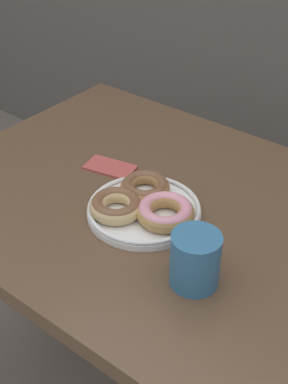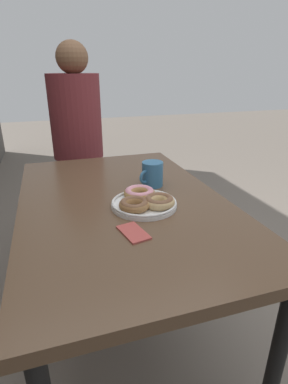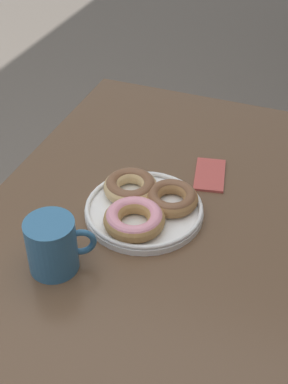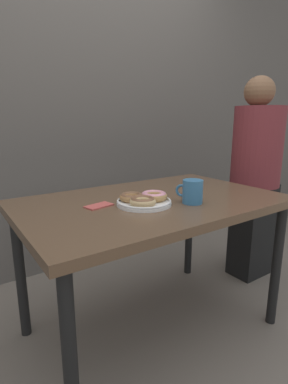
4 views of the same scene
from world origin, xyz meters
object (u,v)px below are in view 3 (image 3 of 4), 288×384
(dining_table, at_px, (155,276))
(donut_plate, at_px, (144,205))
(napkin, at_px, (210,175))
(coffee_mug, at_px, (53,245))

(dining_table, relative_size, donut_plate, 4.98)
(donut_plate, xyz_separation_m, napkin, (-0.18, 0.09, -0.02))
(donut_plate, bearing_deg, dining_table, 33.18)
(donut_plate, bearing_deg, coffee_mug, -26.76)
(donut_plate, height_order, coffee_mug, coffee_mug)
(coffee_mug, bearing_deg, dining_table, 123.22)
(dining_table, relative_size, napkin, 9.51)
(donut_plate, distance_m, napkin, 0.21)
(dining_table, distance_m, donut_plate, 0.15)
(dining_table, bearing_deg, napkin, 173.19)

